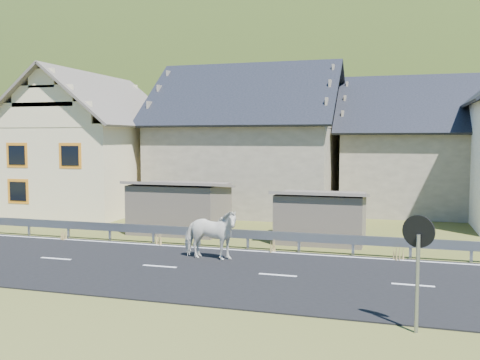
% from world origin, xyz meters
% --- Properties ---
extents(ground, '(160.00, 160.00, 0.00)m').
position_xyz_m(ground, '(0.00, 0.00, 0.00)').
color(ground, '#3E4213').
rests_on(ground, ground).
extents(road, '(60.00, 7.00, 0.04)m').
position_xyz_m(road, '(0.00, 0.00, 0.02)').
color(road, black).
rests_on(road, ground).
extents(lane_markings, '(60.00, 6.60, 0.01)m').
position_xyz_m(lane_markings, '(0.00, 0.00, 0.04)').
color(lane_markings, silver).
rests_on(lane_markings, road).
extents(guardrail, '(28.10, 0.09, 0.75)m').
position_xyz_m(guardrail, '(-0.00, 3.68, 0.56)').
color(guardrail, '#93969B').
rests_on(guardrail, ground).
extents(shed_left, '(4.30, 3.30, 2.40)m').
position_xyz_m(shed_left, '(-2.00, 6.50, 1.10)').
color(shed_left, '#6E6354').
rests_on(shed_left, ground).
extents(shed_right, '(3.80, 2.90, 2.20)m').
position_xyz_m(shed_right, '(4.50, 6.00, 1.00)').
color(shed_right, '#6E6354').
rests_on(shed_right, ground).
extents(house_cream, '(7.80, 9.80, 8.30)m').
position_xyz_m(house_cream, '(-10.00, 12.00, 4.36)').
color(house_cream, beige).
rests_on(house_cream, ground).
extents(house_stone_a, '(10.80, 9.80, 8.90)m').
position_xyz_m(house_stone_a, '(-1.00, 15.00, 4.63)').
color(house_stone_a, tan).
rests_on(house_stone_a, ground).
extents(house_stone_b, '(9.80, 8.80, 8.10)m').
position_xyz_m(house_stone_b, '(9.00, 17.00, 4.24)').
color(house_stone_b, tan).
rests_on(house_stone_b, ground).
extents(mountain, '(440.00, 280.00, 260.00)m').
position_xyz_m(mountain, '(5.00, 180.00, -20.00)').
color(mountain, '#2A3F14').
rests_on(mountain, ground).
extents(conifer_patch, '(76.00, 50.00, 28.00)m').
position_xyz_m(conifer_patch, '(-55.00, 110.00, 6.00)').
color(conifer_patch, black).
rests_on(conifer_patch, ground).
extents(horse, '(1.04, 2.15, 1.79)m').
position_xyz_m(horse, '(1.25, 1.45, 0.93)').
color(horse, silver).
rests_on(horse, road).
extents(traffic_mirror, '(0.69, 0.34, 2.61)m').
position_xyz_m(traffic_mirror, '(7.97, -3.77, 1.91)').
color(traffic_mirror, '#93969B').
rests_on(traffic_mirror, ground).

